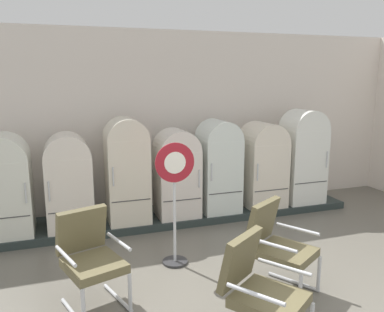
{
  "coord_description": "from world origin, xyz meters",
  "views": [
    {
      "loc": [
        -1.65,
        -2.96,
        2.33
      ],
      "look_at": [
        0.3,
        2.75,
        1.1
      ],
      "focal_mm": 36.93,
      "sensor_mm": 36.0,
      "label": 1
    }
  ],
  "objects": [
    {
      "name": "refrigerator_1",
      "position": [
        -1.56,
        2.92,
        0.85
      ],
      "size": [
        0.66,
        0.69,
        1.4
      ],
      "color": "silver",
      "rests_on": "display_plinth"
    },
    {
      "name": "refrigerator_4",
      "position": [
        0.81,
        2.91,
        0.92
      ],
      "size": [
        0.62,
        0.66,
        1.52
      ],
      "color": "silver",
      "rests_on": "display_plinth"
    },
    {
      "name": "refrigerator_6",
      "position": [
        2.41,
        2.88,
        0.99
      ],
      "size": [
        0.69,
        0.61,
        1.64
      ],
      "color": "white",
      "rests_on": "display_plinth"
    },
    {
      "name": "armchair_right",
      "position": [
        0.53,
        0.54,
        0.55
      ],
      "size": [
        0.81,
        0.86,
        0.99
      ],
      "color": "silver",
      "rests_on": "ground"
    },
    {
      "name": "refrigerator_3",
      "position": [
        0.09,
        2.89,
        0.85
      ],
      "size": [
        0.66,
        0.62,
        1.4
      ],
      "color": "silver",
      "rests_on": "display_plinth"
    },
    {
      "name": "armchair_left",
      "position": [
        -1.43,
        0.91,
        0.55
      ],
      "size": [
        0.73,
        0.82,
        0.99
      ],
      "color": "silver",
      "rests_on": "ground"
    },
    {
      "name": "refrigerator_5",
      "position": [
        1.64,
        2.93,
        0.87
      ],
      "size": [
        0.68,
        0.7,
        1.44
      ],
      "color": "silver",
      "rests_on": "display_plinth"
    },
    {
      "name": "armchair_center",
      "position": [
        -0.1,
        -0.22,
        0.55
      ],
      "size": [
        0.82,
        0.86,
        0.99
      ],
      "color": "silver",
      "rests_on": "ground"
    },
    {
      "name": "back_wall",
      "position": [
        0.0,
        3.66,
        1.56
      ],
      "size": [
        11.76,
        0.12,
        3.09
      ],
      "color": "silver",
      "rests_on": "ground"
    },
    {
      "name": "refrigerator_2",
      "position": [
        -0.7,
        2.9,
        0.97
      ],
      "size": [
        0.62,
        0.65,
        1.61
      ],
      "color": "silver",
      "rests_on": "display_plinth"
    },
    {
      "name": "sign_stand",
      "position": [
        -0.36,
        1.49,
        0.79
      ],
      "size": [
        0.49,
        0.32,
        1.55
      ],
      "color": "#2D2D30",
      "rests_on": "ground"
    },
    {
      "name": "refrigerator_0",
      "position": [
        -2.41,
        2.94,
        0.87
      ],
      "size": [
        0.69,
        0.72,
        1.43
      ],
      "color": "silver",
      "rests_on": "display_plinth"
    },
    {
      "name": "display_plinth",
      "position": [
        0.0,
        3.02,
        0.06
      ],
      "size": [
        6.22,
        0.95,
        0.11
      ],
      "primitive_type": "cube",
      "color": "#283231",
      "rests_on": "ground"
    }
  ]
}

